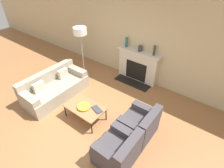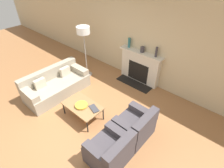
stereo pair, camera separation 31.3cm
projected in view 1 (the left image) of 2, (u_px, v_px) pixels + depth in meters
The scene contains 13 objects.
ground_plane at pixel (82, 128), 4.38m from camera, with size 18.00×18.00×0.00m, color #99663D.
wall_back at pixel (144, 39), 5.35m from camera, with size 18.00×0.06×2.90m.
fireplace at pixel (137, 66), 5.82m from camera, with size 1.50×0.59×1.08m.
couch at pixel (55, 88), 5.26m from camera, with size 0.88×1.93×0.77m.
armchair_near at pixel (118, 151), 3.54m from camera, with size 0.76×0.82×0.78m.
armchair_far at pixel (139, 125), 4.09m from camera, with size 0.76×0.82×0.78m.
coffee_table at pixel (85, 107), 4.44m from camera, with size 1.02×0.63×0.41m.
bowl at pixel (84, 107), 4.38m from camera, with size 0.32×0.32×0.05m.
book at pixel (97, 109), 4.33m from camera, with size 0.33×0.23×0.02m.
floor_lamp at pixel (80, 36), 5.44m from camera, with size 0.42×0.42×1.75m.
mantel_vase_left at pixel (126, 42), 5.65m from camera, with size 0.08×0.08×0.32m.
mantel_vase_center_left at pixel (140, 49), 5.44m from camera, with size 0.13×0.13×0.17m.
mantel_vase_center_right at pixel (154, 51), 5.17m from camera, with size 0.07×0.07×0.31m.
Camera 1 is at (2.33, -1.82, 3.50)m, focal length 28.00 mm.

